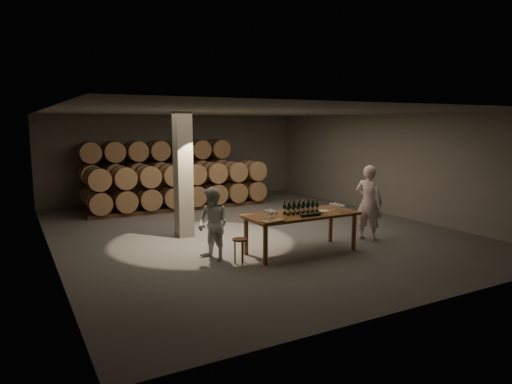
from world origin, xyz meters
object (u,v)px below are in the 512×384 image
notebook_near (277,221)px  person_woman (213,224)px  plate (324,211)px  tasting_table (301,218)px  stool (240,243)px  person_man (369,203)px  bottle_cluster (301,208)px

notebook_near → person_woman: (-1.07, 0.86, -0.13)m
plate → person_woman: bearing=170.0°
tasting_table → stool: tasting_table is taller
person_man → person_woman: size_ratio=1.20×
plate → bottle_cluster: bearing=173.6°
plate → notebook_near: 1.56m
tasting_table → plate: plate is taller
tasting_table → stool: (-1.59, -0.08, -0.36)m
bottle_cluster → tasting_table: bearing=-107.2°
bottle_cluster → person_woman: (-1.99, 0.39, -0.22)m
stool → person_man: 3.76m
plate → person_woman: 2.62m
plate → person_woman: size_ratio=0.16×
tasting_table → stool: size_ratio=4.90×
tasting_table → bottle_cluster: (0.01, 0.03, 0.21)m
tasting_table → stool: bearing=-177.1°
tasting_table → person_man: (2.13, 0.14, 0.15)m
plate → notebook_near: notebook_near is taller
stool → person_woman: (-0.39, 0.50, 0.35)m
plate → person_man: 1.54m
tasting_table → bottle_cluster: bearing=72.8°
plate → notebook_near: (-1.51, -0.41, 0.01)m
stool → person_man: (3.72, 0.22, 0.51)m
person_man → person_woman: bearing=59.0°
notebook_near → stool: notebook_near is taller
notebook_near → person_man: person_man is taller
bottle_cluster → plate: (0.59, -0.07, -0.10)m
person_man → bottle_cluster: bearing=65.8°
notebook_near → stool: 0.91m
tasting_table → person_woman: (-1.98, 0.41, -0.01)m
person_woman → tasting_table: bearing=58.8°
plate → stool: 2.24m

